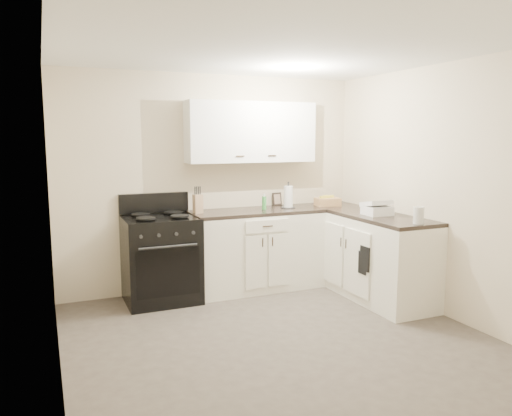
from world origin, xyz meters
name	(u,v)px	position (x,y,z in m)	size (l,w,h in m)	color
floor	(279,340)	(0.00, 0.00, 0.00)	(3.60, 3.60, 0.00)	#473F38
ceiling	(281,48)	(0.00, 0.00, 2.50)	(3.60, 3.60, 0.00)	white
wall_back	(213,183)	(0.00, 1.80, 1.25)	(3.60, 3.60, 0.00)	beige
wall_right	(443,191)	(1.80, 0.00, 1.25)	(3.60, 3.60, 0.00)	beige
wall_left	(52,212)	(-1.80, 0.00, 1.25)	(3.60, 3.60, 0.00)	beige
wall_front	(431,239)	(0.00, -1.80, 1.25)	(3.60, 3.60, 0.00)	beige
base_cabinets_back	(256,251)	(0.43, 1.50, 0.45)	(1.55, 0.60, 0.90)	white
base_cabinets_right	(365,254)	(1.50, 0.85, 0.45)	(0.60, 1.90, 0.90)	white
countertop_back	(256,212)	(0.43, 1.50, 0.92)	(1.55, 0.60, 0.04)	black
countertop_right	(366,214)	(1.50, 0.85, 0.92)	(0.60, 1.90, 0.04)	black
upper_cabinets	(251,132)	(0.43, 1.65, 1.84)	(1.55, 0.30, 0.70)	white
stove	(161,260)	(-0.71, 1.48, 0.46)	(0.78, 0.66, 0.94)	black
knife_block	(198,204)	(-0.27, 1.54, 1.04)	(0.09, 0.09, 0.21)	tan
paper_towel	(288,197)	(0.85, 1.51, 1.07)	(0.11, 0.11, 0.26)	white
soap_bottle	(264,203)	(0.52, 1.50, 1.02)	(0.05, 0.05, 0.15)	green
picture_frame	(277,199)	(0.82, 1.76, 1.02)	(0.13, 0.02, 0.16)	black
wicker_basket	(328,202)	(1.38, 1.48, 0.99)	(0.29, 0.19, 0.10)	tan
countertop_grill	(377,211)	(1.48, 0.62, 0.99)	(0.27, 0.25, 0.10)	white
glass_jar	(419,215)	(1.51, 0.00, 1.02)	(0.10, 0.10, 0.17)	silver
oven_mitt_near	(365,259)	(1.18, 0.40, 0.53)	(0.02, 0.15, 0.26)	black
oven_mitt_far	(363,263)	(1.18, 0.43, 0.48)	(0.02, 0.14, 0.24)	black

